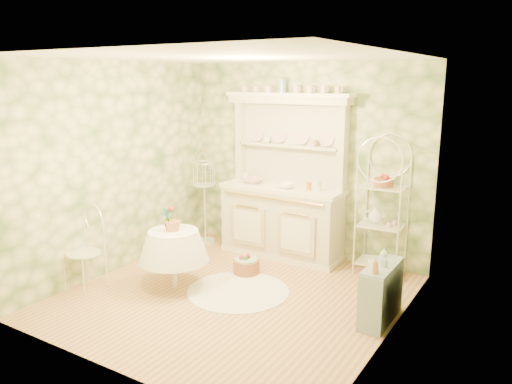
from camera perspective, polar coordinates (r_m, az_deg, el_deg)
The scene contains 22 objects.
floor at distance 5.94m, azimuth -2.59°, elevation -11.82°, with size 3.60×3.60×0.00m, color tan.
ceiling at distance 5.40m, azimuth -2.88°, elevation 15.21°, with size 3.60×3.60×0.00m, color white.
wall_left at distance 6.68m, azimuth -15.60°, elevation 2.66°, with size 3.60×3.60×0.00m, color beige.
wall_right at distance 4.76m, azimuth 15.48°, elevation -1.30°, with size 3.60×3.60×0.00m, color beige.
wall_back at distance 7.05m, azimuth 5.57°, elevation 3.58°, with size 3.60×3.60×0.00m, color beige.
wall_front at distance 4.20m, azimuth -16.75°, elevation -3.26°, with size 3.60×3.60×0.00m, color beige.
kitchen_dresser at distance 6.93m, azimuth 3.02°, elevation 1.74°, with size 1.87×0.61×2.29m, color beige.
bakers_rack at distance 6.51m, azimuth 14.20°, elevation -2.07°, with size 0.53×0.38×1.69m, color white.
side_shelf at distance 5.43m, azimuth 14.09°, elevation -11.23°, with size 0.26×0.69×0.59m, color #8B9DAD.
round_table at distance 6.12m, azimuth -9.34°, elevation -7.62°, with size 0.64×0.64×0.70m, color white.
cafe_chair at distance 6.29m, azimuth -19.08°, elevation -6.17°, with size 0.46×0.46×1.01m, color white.
birdcage_stand at distance 7.62m, azimuth -5.89°, elevation -0.82°, with size 0.32×0.32×1.37m, color white.
floor_basket at distance 6.53m, azimuth -1.11°, elevation -8.36°, with size 0.35×0.35×0.23m, color #9A5B39.
lace_rug at distance 6.06m, azimuth -2.05°, elevation -11.23°, with size 1.22×1.22×0.01m, color white.
bowl_floral at distance 7.17m, azimuth -0.31°, elevation 1.09°, with size 0.29×0.29×0.07m, color white.
bowl_white at distance 6.83m, azimuth 3.43°, elevation 0.49°, with size 0.23×0.23×0.07m, color white.
cup_left at distance 7.16m, azimuth 1.26°, elevation 5.88°, with size 0.11×0.11×0.09m, color white.
cup_right at distance 6.80m, azimuth 6.59°, elevation 5.44°, with size 0.10×0.10×0.10m, color white.
potted_geranium at distance 5.98m, azimuth -10.03°, elevation -3.14°, with size 0.16×0.11×0.30m, color #3F7238.
bottle_amber at distance 5.05m, azimuth 13.50°, elevation -8.34°, with size 0.06×0.06×0.16m, color #B06135.
bottle_blue at distance 5.26m, azimuth 14.46°, elevation -7.86°, with size 0.05×0.05×0.10m, color #7D95B9.
bottle_glass at distance 5.55m, azimuth 14.42°, elevation -6.81°, with size 0.07×0.07×0.09m, color silver.
Camera 1 is at (3.05, -4.45, 2.47)m, focal length 35.00 mm.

